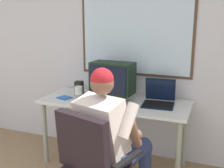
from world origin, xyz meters
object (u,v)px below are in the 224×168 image
object	(u,v)px
office_chair	(93,157)
desk_speaker	(79,88)
cd_case	(65,98)
person_seated	(112,134)
crt_monitor	(112,78)
desk	(114,109)
wine_glass	(79,91)
laptop	(159,98)

from	to	relation	value
office_chair	desk_speaker	xyz separation A→B (m)	(-0.63, 0.97, 0.28)
desk_speaker	cd_case	xyz separation A→B (m)	(-0.08, -0.21, -0.07)
person_seated	crt_monitor	size ratio (longest dim) A/B	2.65
crt_monitor	cd_case	distance (m)	0.59
desk	person_seated	size ratio (longest dim) A/B	1.29
wine_glass	cd_case	distance (m)	0.23
desk	wine_glass	bearing A→B (deg)	-157.85
cd_case	laptop	bearing A→B (deg)	9.81
wine_glass	desk_speaker	bearing A→B (deg)	116.95
person_seated	desk_speaker	size ratio (longest dim) A/B	8.10
desk	office_chair	xyz separation A→B (m)	(0.15, -0.87, -0.11)
office_chair	desk	bearing A→B (deg)	99.87
desk	person_seated	xyz separation A→B (m)	(0.21, -0.62, 0.00)
desk	laptop	xyz separation A→B (m)	(0.47, 0.07, 0.16)
desk	person_seated	bearing A→B (deg)	-70.87
person_seated	desk_speaker	bearing A→B (deg)	133.75
wine_glass	person_seated	bearing A→B (deg)	-40.08
person_seated	laptop	distance (m)	0.76
crt_monitor	laptop	bearing A→B (deg)	3.46
desk_speaker	person_seated	bearing A→B (deg)	-46.25
crt_monitor	laptop	size ratio (longest dim) A/B	1.40
office_chair	wine_glass	bearing A→B (deg)	124.73
desk_speaker	crt_monitor	bearing A→B (deg)	-7.54
cd_case	person_seated	bearing A→B (deg)	-33.92
person_seated	laptop	size ratio (longest dim) A/B	3.71
crt_monitor	laptop	xyz separation A→B (m)	(0.51, 0.03, -0.17)
wine_glass	desk_speaker	size ratio (longest dim) A/B	1.04
desk	office_chair	world-z (taller)	office_chair
office_chair	cd_case	world-z (taller)	office_chair
wine_glass	laptop	bearing A→B (deg)	14.77
person_seated	cd_case	world-z (taller)	person_seated
office_chair	person_seated	bearing A→B (deg)	75.56
person_seated	desk_speaker	world-z (taller)	person_seated
cd_case	desk	bearing A→B (deg)	10.55
desk	wine_glass	world-z (taller)	wine_glass
desk	office_chair	size ratio (longest dim) A/B	1.71
desk_speaker	wine_glass	bearing A→B (deg)	-63.05
laptop	wine_glass	xyz separation A→B (m)	(-0.83, -0.22, 0.04)
person_seated	cd_case	bearing A→B (deg)	146.08
desk_speaker	cd_case	bearing A→B (deg)	-110.60
office_chair	wine_glass	world-z (taller)	office_chair
laptop	wine_glass	world-z (taller)	laptop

